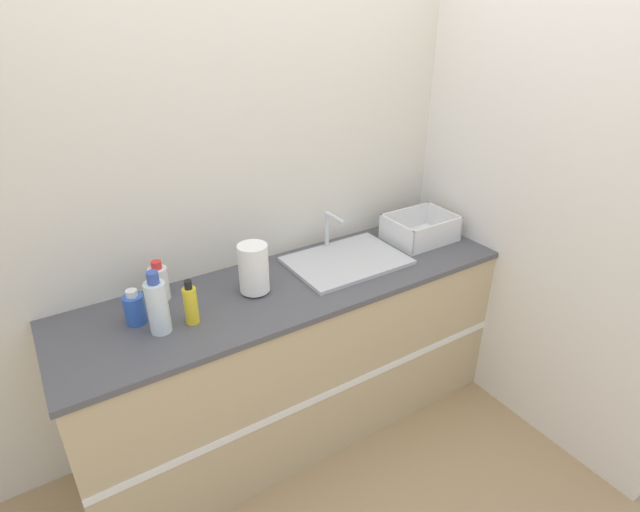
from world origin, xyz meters
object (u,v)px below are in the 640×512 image
at_px(dish_rack, 420,231).
at_px(paper_towel_roll, 254,269).
at_px(bottle_yellow, 191,304).
at_px(bottle_clear, 158,306).
at_px(bottle_blue, 134,308).
at_px(bottle_white_spray, 159,282).
at_px(sink, 346,259).

bearing_deg(dish_rack, paper_towel_roll, -178.77).
relative_size(paper_towel_roll, bottle_yellow, 1.20).
bearing_deg(bottle_clear, paper_towel_roll, 9.30).
relative_size(dish_rack, bottle_blue, 2.37).
distance_m(paper_towel_roll, bottle_blue, 0.54).
height_order(dish_rack, bottle_white_spray, bottle_white_spray).
xyz_separation_m(dish_rack, bottle_white_spray, (-1.45, 0.15, 0.03)).
xyz_separation_m(sink, bottle_clear, (-1.00, -0.09, 0.11)).
xyz_separation_m(bottle_white_spray, bottle_blue, (-0.15, -0.13, -0.02)).
distance_m(paper_towel_roll, bottle_white_spray, 0.43).
height_order(bottle_white_spray, bottle_clear, bottle_clear).
height_order(sink, bottle_blue, sink).
bearing_deg(bottle_clear, bottle_yellow, -3.88).
xyz_separation_m(dish_rack, bottle_yellow, (-1.39, -0.11, 0.04)).
bearing_deg(bottle_white_spray, sink, -9.78).
distance_m(bottle_yellow, bottle_blue, 0.24).
height_order(bottle_yellow, bottle_white_spray, bottle_yellow).
relative_size(sink, dish_rack, 1.59).
bearing_deg(bottle_blue, bottle_yellow, -32.39).
xyz_separation_m(paper_towel_roll, dish_rack, (1.06, 0.02, -0.07)).
relative_size(bottle_yellow, bottle_blue, 1.29).
distance_m(bottle_white_spray, bottle_blue, 0.20).
height_order(bottle_white_spray, bottle_blue, bottle_white_spray).
xyz_separation_m(paper_towel_roll, bottle_blue, (-0.54, 0.04, -0.05)).
height_order(sink, paper_towel_roll, paper_towel_roll).
distance_m(paper_towel_roll, bottle_clear, 0.47).
xyz_separation_m(bottle_white_spray, bottle_clear, (-0.08, -0.25, 0.04)).
bearing_deg(bottle_yellow, bottle_white_spray, 102.20).
distance_m(sink, paper_towel_roll, 0.55).
relative_size(bottle_white_spray, bottle_clear, 0.69).
distance_m(sink, bottle_blue, 1.07).
xyz_separation_m(paper_towel_roll, bottle_yellow, (-0.33, -0.09, -0.03)).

